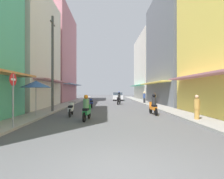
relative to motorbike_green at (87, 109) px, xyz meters
The scene contains 20 objects.
ground_plane 11.05m from the motorbike_green, 82.13° to the left, with size 96.74×96.74×0.00m, color #4C4C4F.
sidewalk_left 11.61m from the motorbike_green, 109.56° to the left, with size 1.80×51.97×0.12m, color #9E9991.
sidewalk_right 12.94m from the motorbike_green, 57.72° to the left, with size 1.80×51.97×0.12m, color gray.
building_left_mid 12.14m from the motorbike_green, 135.19° to the left, with size 7.05×9.07×11.85m.
building_left_far 21.37m from the motorbike_green, 112.55° to the left, with size 7.05×11.25×14.90m.
building_right_mid 17.74m from the motorbike_green, 48.96° to the left, with size 7.05×12.12×14.73m.
building_right_far 28.17m from the motorbike_green, 66.95° to the left, with size 7.05×12.59×12.86m.
motorbike_green is the anchor object (origin of this frame).
motorbike_blue 7.88m from the motorbike_green, 93.04° to the left, with size 0.59×1.80×0.96m.
motorbike_black 12.43m from the motorbike_green, 76.98° to the left, with size 0.69×1.76×1.58m.
motorbike_orange 5.30m from the motorbike_green, 26.89° to the left, with size 0.55×1.81×1.58m.
motorbike_white 2.37m from the motorbike_green, 124.38° to the left, with size 0.55×1.81×0.96m.
motorbike_silver 25.48m from the motorbike_green, 81.73° to the left, with size 0.66×1.78×1.58m.
parked_car 21.50m from the motorbike_green, 81.47° to the left, with size 1.87×4.14×1.45m.
pedestrian_crossing 6.60m from the motorbike_green, ahead, with size 0.34×0.34×1.57m.
pedestrian_far 14.00m from the motorbike_green, 57.87° to the left, with size 0.34×0.34×1.56m.
pedestrian_midway 14.79m from the motorbike_green, 64.39° to the left, with size 0.44×0.44×1.68m.
vendor_umbrella 4.06m from the motorbike_green, 160.88° to the left, with size 1.98×1.98×2.48m.
utility_pole 6.03m from the motorbike_green, 130.20° to the left, with size 0.20×1.20×7.95m.
street_sign_no_entry 4.12m from the motorbike_green, 141.73° to the right, with size 0.07×0.60×2.65m.
Camera 1 is at (-0.28, -3.77, 1.85)m, focal length 28.37 mm.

